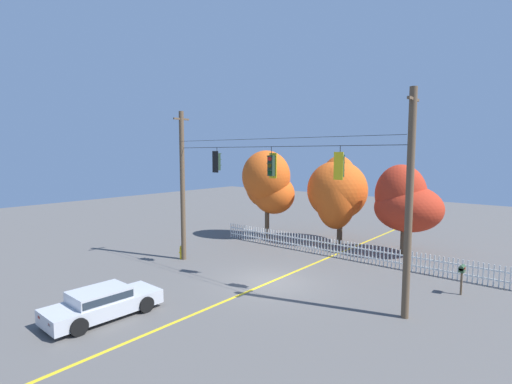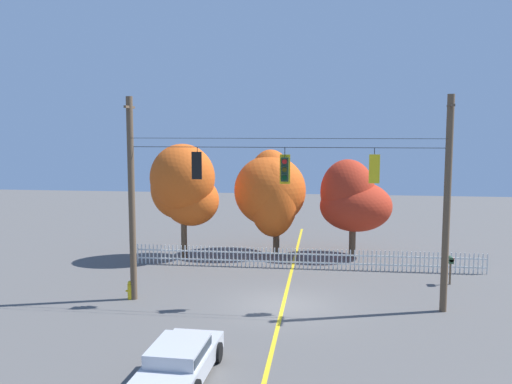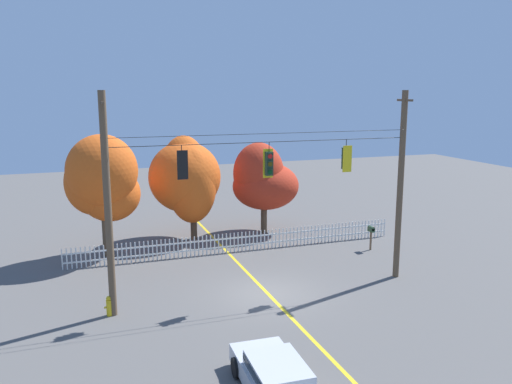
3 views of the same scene
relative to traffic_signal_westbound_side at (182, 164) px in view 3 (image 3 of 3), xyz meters
The scene contains 13 objects.
ground 6.95m from the traffic_signal_westbound_side, ahead, with size 80.00×80.00×0.00m, color #565451.
lane_centerline_stripe 6.94m from the traffic_signal_westbound_side, ahead, with size 0.16×36.00×0.01m, color gold.
signal_support_span 3.92m from the traffic_signal_westbound_side, ahead, with size 13.41×1.10×8.80m.
traffic_signal_westbound_side is the anchor object (origin of this frame).
traffic_signal_northbound_secondary 3.69m from the traffic_signal_westbound_side, ahead, with size 0.43×0.38×1.52m.
traffic_signal_eastbound_side 7.31m from the traffic_signal_westbound_side, ahead, with size 0.43×0.38×1.43m.
white_picket_fence 9.35m from the traffic_signal_westbound_side, 55.20° to the left, with size 18.59×0.06×1.09m.
autumn_maple_near_fence 8.60m from the traffic_signal_westbound_side, 108.64° to the left, with size 3.92×3.65×6.58m.
autumn_maple_mid 10.15m from the traffic_signal_westbound_side, 77.41° to the left, with size 4.25×4.11×6.19m.
autumn_oak_far_east 12.09m from the traffic_signal_westbound_side, 54.22° to the left, with size 4.17×3.70×5.67m.
parked_car 9.20m from the traffic_signal_westbound_side, 81.38° to the right, with size 2.01×4.40×1.15m.
fire_hydrant 6.30m from the traffic_signal_westbound_side, behind, with size 0.38×0.22×0.82m.
roadside_mailbox 12.98m from the traffic_signal_westbound_side, 19.89° to the left, with size 0.25×0.44×1.37m.
Camera 3 is at (-7.65, -20.22, 8.79)m, focal length 36.58 mm.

